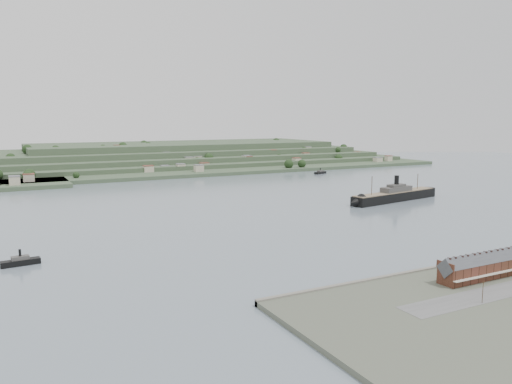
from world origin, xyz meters
name	(u,v)px	position (x,y,z in m)	size (l,w,h in m)	color
ground	(296,212)	(0.00, 0.00, 0.00)	(1400.00, 1400.00, 0.00)	slate
terrace_row	(493,264)	(-10.00, -168.02, 6.84)	(55.60, 9.80, 11.07)	#452718
far_peninsula	(167,157)	(27.91, 393.10, 11.88)	(760.00, 309.00, 30.00)	#364D33
steamship	(393,196)	(93.62, 2.89, 4.58)	(102.99, 28.21, 24.82)	black
tugboat	(20,261)	(-181.80, -54.33, 1.84)	(17.05, 5.96, 7.52)	black
ferry_west	(1,188)	(-186.90, 225.00, 1.39)	(15.76, 6.19, 5.75)	black
ferry_east	(320,172)	(159.08, 198.72, 1.76)	(20.07, 12.60, 7.31)	black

